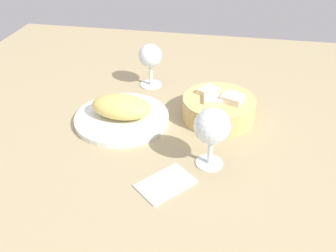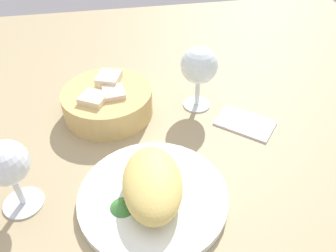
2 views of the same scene
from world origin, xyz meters
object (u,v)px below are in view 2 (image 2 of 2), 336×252
(plate, at_px, (153,197))
(bread_basket, at_px, (108,101))
(wine_glass_near, at_px, (199,68))
(wine_glass_far, at_px, (7,167))
(folded_napkin, at_px, (245,122))

(plate, distance_m, bread_basket, 0.24)
(wine_glass_near, height_order, wine_glass_far, wine_glass_near)
(plate, bearing_deg, folded_napkin, -54.05)
(bread_basket, relative_size, folded_napkin, 1.64)
(bread_basket, relative_size, wine_glass_far, 1.44)
(plate, relative_size, wine_glass_near, 1.76)
(wine_glass_near, bearing_deg, folded_napkin, -134.61)
(bread_basket, xyz_separation_m, wine_glass_near, (-0.01, -0.19, 0.06))
(bread_basket, bearing_deg, folded_napkin, -107.57)
(plate, height_order, bread_basket, bread_basket)
(plate, height_order, wine_glass_near, wine_glass_near)
(wine_glass_near, distance_m, wine_glass_far, 0.39)
(wine_glass_far, bearing_deg, folded_napkin, -73.40)
(bread_basket, xyz_separation_m, wine_glass_far, (-0.21, 0.14, 0.05))
(plate, xyz_separation_m, wine_glass_near, (0.23, -0.13, 0.08))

